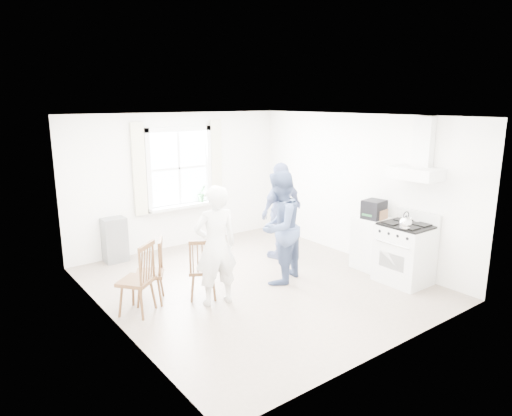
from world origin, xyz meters
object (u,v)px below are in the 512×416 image
(windsor_chair_b, at_px, (202,263))
(person_left, at_px, (216,246))
(person_mid, at_px, (279,228))
(person_right, at_px, (282,211))
(low_cabinet, at_px, (372,243))
(windsor_chair_c, at_px, (156,264))
(stereo_stack, at_px, (374,209))
(gas_stove, at_px, (405,253))
(windsor_chair_a, at_px, (143,271))

(windsor_chair_b, distance_m, person_left, 0.37)
(person_mid, relative_size, person_right, 1.02)
(low_cabinet, bearing_deg, person_left, 171.74)
(person_mid, bearing_deg, windsor_chair_c, -37.59)
(low_cabinet, distance_m, windsor_chair_c, 3.64)
(stereo_stack, bearing_deg, person_right, 119.65)
(low_cabinet, relative_size, person_left, 0.52)
(low_cabinet, distance_m, person_left, 2.92)
(person_mid, height_order, person_right, person_mid)
(gas_stove, height_order, low_cabinet, gas_stove)
(windsor_chair_c, xyz_separation_m, person_left, (0.65, -0.55, 0.28))
(gas_stove, relative_size, person_right, 0.64)
(windsor_chair_a, height_order, windsor_chair_b, windsor_chair_a)
(person_left, distance_m, person_mid, 1.23)
(windsor_chair_a, bearing_deg, windsor_chair_c, 38.69)
(person_right, bearing_deg, gas_stove, 99.55)
(stereo_stack, relative_size, windsor_chair_b, 0.42)
(stereo_stack, bearing_deg, low_cabinet, 38.21)
(low_cabinet, xyz_separation_m, person_left, (-2.86, 0.42, 0.41))
(windsor_chair_a, bearing_deg, stereo_stack, -11.26)
(windsor_chair_b, distance_m, person_right, 2.27)
(person_right, bearing_deg, stereo_stack, 108.86)
(low_cabinet, xyz_separation_m, windsor_chair_a, (-3.81, 0.72, 0.16))
(gas_stove, relative_size, windsor_chair_c, 1.19)
(person_mid, bearing_deg, gas_stove, 118.20)
(person_mid, bearing_deg, windsor_chair_b, -28.74)
(windsor_chair_a, height_order, person_left, person_left)
(windsor_chair_a, xyz_separation_m, windsor_chair_c, (0.31, 0.24, -0.04))
(person_left, xyz_separation_m, person_right, (2.02, 0.97, 0.02))
(windsor_chair_c, relative_size, person_mid, 0.53)
(stereo_stack, relative_size, person_right, 0.22)
(low_cabinet, relative_size, stereo_stack, 2.32)
(low_cabinet, bearing_deg, stereo_stack, -141.79)
(windsor_chair_b, bearing_deg, person_right, 19.84)
(gas_stove, distance_m, stereo_stack, 0.88)
(low_cabinet, bearing_deg, windsor_chair_a, 169.27)
(windsor_chair_b, relative_size, person_right, 0.53)
(stereo_stack, xyz_separation_m, windsor_chair_a, (-3.78, 0.75, -0.44))
(person_mid, bearing_deg, person_right, -156.36)
(person_left, height_order, person_right, person_right)
(person_right, bearing_deg, person_left, 14.96)
(windsor_chair_b, distance_m, windsor_chair_c, 0.65)
(windsor_chair_a, bearing_deg, person_mid, -5.43)
(windsor_chair_b, xyz_separation_m, person_mid, (1.32, -0.11, 0.32))
(windsor_chair_c, bearing_deg, person_left, -40.44)
(stereo_stack, xyz_separation_m, windsor_chair_b, (-2.92, 0.65, -0.49))
(person_right, bearing_deg, windsor_chair_c, -1.82)
(low_cabinet, bearing_deg, windsor_chair_b, 168.06)
(gas_stove, bearing_deg, windsor_chair_a, 159.19)
(stereo_stack, bearing_deg, gas_stove, -92.78)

